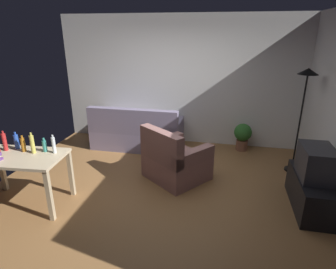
{
  "coord_description": "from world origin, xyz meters",
  "views": [
    {
      "loc": [
        1.0,
        -3.8,
        2.37
      ],
      "look_at": [
        0.1,
        0.5,
        0.75
      ],
      "focal_mm": 30.24,
      "sensor_mm": 36.0,
      "label": 1
    }
  ],
  "objects_px": {
    "tv": "(317,163)",
    "bottle_clear": "(54,145)",
    "potted_plant": "(243,135)",
    "bottle_red": "(5,142)",
    "bottle_amber": "(23,145)",
    "bottle_blue": "(16,142)",
    "desk": "(20,163)",
    "torchiere_lamp": "(305,93)",
    "bottle_squat": "(32,144)",
    "armchair": "(174,161)",
    "couch": "(137,134)",
    "bottle_tall": "(45,146)",
    "tv_stand": "(310,192)"
  },
  "relations": [
    {
      "from": "potted_plant",
      "to": "bottle_squat",
      "type": "xyz_separation_m",
      "value": [
        -2.97,
        -2.54,
        0.56
      ]
    },
    {
      "from": "torchiere_lamp",
      "to": "bottle_squat",
      "type": "relative_size",
      "value": 6.05
    },
    {
      "from": "tv",
      "to": "bottle_red",
      "type": "relative_size",
      "value": 2.06
    },
    {
      "from": "tv_stand",
      "to": "torchiere_lamp",
      "type": "bearing_deg",
      "value": 0.0
    },
    {
      "from": "torchiere_lamp",
      "to": "armchair",
      "type": "distance_m",
      "value": 2.41
    },
    {
      "from": "bottle_blue",
      "to": "potted_plant",
      "type": "bearing_deg",
      "value": 36.74
    },
    {
      "from": "couch",
      "to": "bottle_blue",
      "type": "relative_size",
      "value": 7.22
    },
    {
      "from": "potted_plant",
      "to": "bottle_squat",
      "type": "distance_m",
      "value": 3.95
    },
    {
      "from": "desk",
      "to": "bottle_tall",
      "type": "xyz_separation_m",
      "value": [
        0.28,
        0.21,
        0.2
      ]
    },
    {
      "from": "bottle_red",
      "to": "couch",
      "type": "bearing_deg",
      "value": 61.15
    },
    {
      "from": "tv",
      "to": "bottle_clear",
      "type": "distance_m",
      "value": 3.6
    },
    {
      "from": "tv",
      "to": "bottle_amber",
      "type": "relative_size",
      "value": 2.54
    },
    {
      "from": "torchiere_lamp",
      "to": "bottle_blue",
      "type": "xyz_separation_m",
      "value": [
        -4.15,
        -1.68,
        -0.54
      ]
    },
    {
      "from": "tv_stand",
      "to": "potted_plant",
      "type": "relative_size",
      "value": 1.93
    },
    {
      "from": "armchair",
      "to": "bottle_clear",
      "type": "distance_m",
      "value": 1.9
    },
    {
      "from": "bottle_tall",
      "to": "bottle_blue",
      "type": "bearing_deg",
      "value": 179.77
    },
    {
      "from": "tv",
      "to": "armchair",
      "type": "height_order",
      "value": "same"
    },
    {
      "from": "torchiere_lamp",
      "to": "potted_plant",
      "type": "relative_size",
      "value": 3.18
    },
    {
      "from": "desk",
      "to": "bottle_clear",
      "type": "xyz_separation_m",
      "value": [
        0.43,
        0.19,
        0.23
      ]
    },
    {
      "from": "bottle_amber",
      "to": "couch",
      "type": "bearing_deg",
      "value": 66.78
    },
    {
      "from": "potted_plant",
      "to": "bottle_clear",
      "type": "relative_size",
      "value": 2.13
    },
    {
      "from": "tv",
      "to": "bottle_blue",
      "type": "height_order",
      "value": "bottle_blue"
    },
    {
      "from": "bottle_squat",
      "to": "armchair",
      "type": "bearing_deg",
      "value": 29.99
    },
    {
      "from": "potted_plant",
      "to": "desk",
      "type": "bearing_deg",
      "value": -139.46
    },
    {
      "from": "bottle_squat",
      "to": "tv",
      "type": "bearing_deg",
      "value": 8.99
    },
    {
      "from": "bottle_tall",
      "to": "bottle_clear",
      "type": "height_order",
      "value": "bottle_clear"
    },
    {
      "from": "bottle_red",
      "to": "bottle_clear",
      "type": "bearing_deg",
      "value": 4.84
    },
    {
      "from": "tv",
      "to": "bottle_tall",
      "type": "height_order",
      "value": "bottle_tall"
    },
    {
      "from": "bottle_squat",
      "to": "tv_stand",
      "type": "bearing_deg",
      "value": 9.0
    },
    {
      "from": "tv",
      "to": "desk",
      "type": "bearing_deg",
      "value": 100.48
    },
    {
      "from": "desk",
      "to": "armchair",
      "type": "bearing_deg",
      "value": 26.45
    },
    {
      "from": "tv_stand",
      "to": "bottle_red",
      "type": "relative_size",
      "value": 3.77
    },
    {
      "from": "tv_stand",
      "to": "armchair",
      "type": "distance_m",
      "value": 2.07
    },
    {
      "from": "tv",
      "to": "potted_plant",
      "type": "distance_m",
      "value": 2.15
    },
    {
      "from": "potted_plant",
      "to": "bottle_red",
      "type": "xyz_separation_m",
      "value": [
        -3.42,
        -2.54,
        0.56
      ]
    },
    {
      "from": "tv_stand",
      "to": "bottle_squat",
      "type": "relative_size",
      "value": 3.67
    },
    {
      "from": "couch",
      "to": "bottle_squat",
      "type": "distance_m",
      "value": 2.43
    },
    {
      "from": "bottle_blue",
      "to": "bottle_tall",
      "type": "distance_m",
      "value": 0.45
    },
    {
      "from": "tv_stand",
      "to": "armchair",
      "type": "height_order",
      "value": "armchair"
    },
    {
      "from": "bottle_squat",
      "to": "bottle_clear",
      "type": "height_order",
      "value": "bottle_squat"
    },
    {
      "from": "couch",
      "to": "desk",
      "type": "bearing_deg",
      "value": 68.56
    },
    {
      "from": "armchair",
      "to": "bottle_squat",
      "type": "xyz_separation_m",
      "value": [
        -1.81,
        -1.05,
        0.57
      ]
    },
    {
      "from": "tv",
      "to": "bottle_red",
      "type": "distance_m",
      "value": 4.33
    },
    {
      "from": "torchiere_lamp",
      "to": "bottle_tall",
      "type": "bearing_deg",
      "value": -155.54
    },
    {
      "from": "bottle_amber",
      "to": "bottle_red",
      "type": "bearing_deg",
      "value": -176.07
    },
    {
      "from": "tv",
      "to": "couch",
      "type": "bearing_deg",
      "value": 62.1
    },
    {
      "from": "bottle_amber",
      "to": "bottle_clear",
      "type": "xyz_separation_m",
      "value": [
        0.45,
        0.04,
        0.02
      ]
    },
    {
      "from": "potted_plant",
      "to": "bottle_squat",
      "type": "relative_size",
      "value": 1.9
    },
    {
      "from": "potted_plant",
      "to": "bottle_blue",
      "type": "height_order",
      "value": "bottle_blue"
    },
    {
      "from": "tv",
      "to": "armchair",
      "type": "distance_m",
      "value": 2.11
    }
  ]
}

